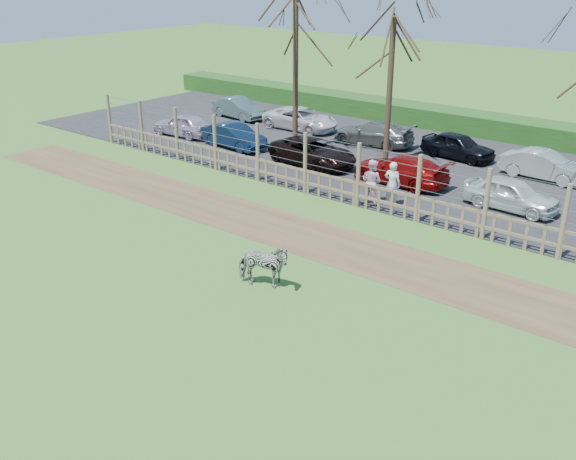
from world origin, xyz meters
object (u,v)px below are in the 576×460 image
Objects in this scene: tree_mid at (392,56)px; car_3 at (401,170)px; car_7 at (239,108)px; car_9 at (373,133)px; car_2 at (313,152)px; tree_left at (296,33)px; visitor_b at (372,181)px; car_1 at (234,136)px; car_10 at (458,146)px; car_8 at (301,119)px; zebra at (263,266)px; visitor_a at (392,184)px; car_11 at (544,165)px; car_4 at (511,194)px; car_0 at (183,125)px.

car_3 is (1.96, -2.11, -4.23)m from tree_mid.
car_7 is 9.40m from car_9.
tree_mid reaches higher than car_2.
tree_left is 1.15× the size of tree_mid.
tree_left is at bearing -24.91° from visitor_b.
car_1 and car_10 have the same top height.
car_1 is at bearing 174.95° from car_8.
car_2 is at bearing -24.23° from visitor_b.
zebra is 0.93× the size of visitor_a.
car_3 is 4.96m from car_10.
car_11 is (8.97, 4.46, 0.00)m from car_2.
car_7 and car_9 have the same top height.
tree_left reaches higher than car_2.
visitor_b is 0.42× the size of car_3.
car_4 is (14.01, 0.09, 0.00)m from car_1.
tree_mid reaches higher than car_7.
car_8 is at bearing -98.86° from car_9.
car_10 is (-0.75, 7.48, -0.26)m from visitor_a.
car_9 is at bearing -41.79° from car_1.
car_7 is (-14.99, 15.33, -0.03)m from zebra.
visitor_b is 2.82m from car_3.
car_1 is 0.88× the size of car_3.
car_3 is at bearing -14.80° from zebra.
visitor_b is (-0.76, -0.26, 0.00)m from visitor_a.
car_7 is (-4.24, 4.94, 0.00)m from car_1.
car_7 is 18.01m from car_11.
visitor_b reaches higher than car_11.
car_7 is 1.03× the size of car_10.
tree_left is at bearing -147.32° from car_8.
zebra is 0.44× the size of car_11.
tree_left is 6.48m from car_9.
tree_mid reaches higher than zebra.
car_9 is at bearing -83.63° from car_7.
tree_left reaches higher than zebra.
car_1 is 14.01m from car_4.
tree_mid is 1.87× the size of car_11.
car_10 and car_11 have the same top height.
zebra is at bearing 50.07° from car_0.
car_4 and car_8 have the same top height.
tree_mid is at bearing 97.51° from car_0.
tree_mid is 8.58m from car_8.
car_7 is 1.00× the size of car_11.
visitor_b is at bearing -99.44° from car_1.
tree_mid is at bearing -112.24° from car_8.
car_7 is at bearing -178.41° from car_0.
zebra reaches higher than car_8.
visitor_b is 5.45m from car_2.
car_11 is (3.47, 6.87, -0.26)m from visitor_a.
car_7 is (-14.54, 7.26, -0.26)m from visitor_a.
car_9 is at bearing -53.91° from visitor_b.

